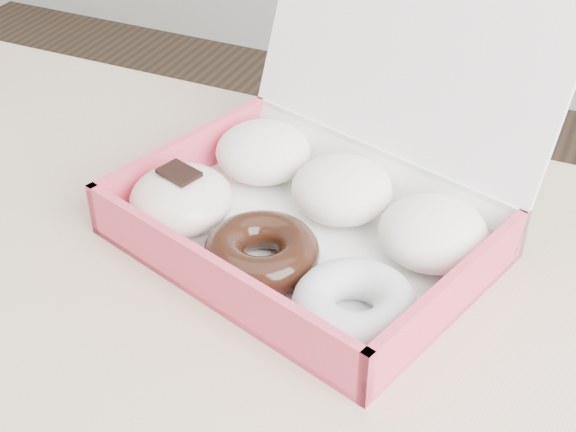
% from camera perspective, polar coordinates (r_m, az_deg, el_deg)
% --- Properties ---
extents(table, '(1.20, 0.80, 0.75)m').
position_cam_1_polar(table, '(0.76, -10.33, -11.23)').
color(table, tan).
rests_on(table, ground).
extents(donut_box, '(0.41, 0.39, 0.24)m').
position_cam_1_polar(donut_box, '(0.75, 1.90, 1.06)').
color(donut_box, white).
rests_on(donut_box, table).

